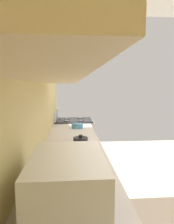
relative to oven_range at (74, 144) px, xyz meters
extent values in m
cube|color=#E3CB80|center=(-1.73, 0.40, 0.96)|extent=(4.39, 0.12, 2.83)
cube|color=silver|center=(-2.07, 0.04, 0.42)|extent=(3.57, 0.62, 0.02)
cube|color=#332819|center=(-1.63, -0.26, -0.03)|extent=(0.01, 0.01, 0.80)
cube|color=#332819|center=(-1.19, -0.26, -0.03)|extent=(0.01, 0.01, 0.80)
cube|color=#332819|center=(-0.74, -0.26, -0.03)|extent=(0.01, 0.01, 0.80)
cube|color=beige|center=(-2.07, 0.16, 1.38)|extent=(2.42, 0.36, 0.62)
cube|color=#B7BABF|center=(0.00, 0.00, -0.02)|extent=(0.58, 0.67, 0.89)
cube|color=black|center=(0.00, -0.34, -0.06)|extent=(0.45, 0.01, 0.49)
cube|color=black|center=(0.00, 0.00, 0.44)|extent=(0.55, 0.64, 0.02)
cube|color=#B7BABF|center=(0.00, 0.32, 0.52)|extent=(0.55, 0.04, 0.18)
cylinder|color=#38383D|center=(-0.13, -0.12, 0.45)|extent=(0.11, 0.11, 0.01)
cylinder|color=#38383D|center=(0.13, -0.12, 0.45)|extent=(0.11, 0.11, 0.01)
cylinder|color=#38383D|center=(-0.13, 0.12, 0.45)|extent=(0.11, 0.11, 0.01)
cylinder|color=#38383D|center=(0.13, 0.12, 0.45)|extent=(0.11, 0.11, 0.01)
cube|color=white|center=(-2.50, 0.06, 0.56)|extent=(0.51, 0.36, 0.27)
cube|color=black|center=(-2.55, -0.13, 0.56)|extent=(0.32, 0.01, 0.19)
cube|color=#2D2D33|center=(-2.30, -0.13, 0.56)|extent=(0.09, 0.01, 0.19)
cylinder|color=#4C8CBF|center=(-0.62, -0.04, 0.46)|extent=(0.17, 0.17, 0.07)
cylinder|color=#5289C3|center=(-0.62, -0.04, 0.48)|extent=(0.14, 0.14, 0.03)
cylinder|color=black|center=(-1.67, -0.04, 0.50)|extent=(0.14, 0.14, 0.14)
cylinder|color=black|center=(-1.67, -0.04, 0.58)|extent=(0.03, 0.03, 0.02)
cylinder|color=black|center=(-1.59, -0.04, 0.52)|extent=(0.09, 0.02, 0.05)
camera|label=1|loc=(-3.43, 0.04, 1.03)|focal=31.43mm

